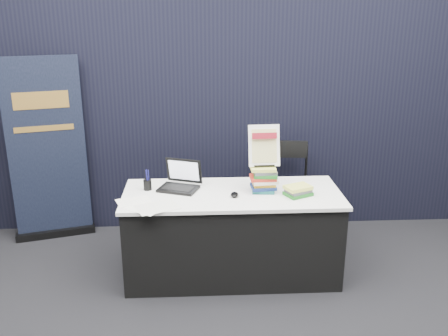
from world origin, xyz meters
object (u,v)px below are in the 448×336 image
book_stack_short (299,190)px  pullup_banner (48,161)px  stacking_chair (287,189)px  book_stack_tall (264,179)px  info_sign (264,146)px  laptop (178,182)px  display_table (232,234)px

book_stack_short → pullup_banner: 2.44m
stacking_chair → book_stack_tall: bearing=-111.4°
book_stack_short → info_sign: size_ratio=0.68×
book_stack_short → stacking_chair: stacking_chair is taller
info_sign → stacking_chair: 0.88m
laptop → info_sign: (0.71, -0.08, 0.32)m
info_sign → stacking_chair: info_sign is taller
book_stack_short → book_stack_tall: bearing=159.7°
book_stack_short → info_sign: bearing=154.3°
pullup_banner → stacking_chair: (2.30, -0.21, -0.25)m
laptop → info_sign: bearing=14.3°
display_table → pullup_banner: size_ratio=1.01×
book_stack_tall → info_sign: bearing=90.0°
laptop → book_stack_short: 1.01m
book_stack_short → stacking_chair: bearing=86.9°
stacking_chair → laptop: bearing=-148.1°
pullup_banner → stacking_chair: bearing=-20.7°
display_table → book_stack_short: (0.54, -0.08, 0.42)m
laptop → book_stack_tall: 0.72m
book_stack_short → pullup_banner: (-2.26, 0.91, -0.00)m
pullup_banner → laptop: bearing=-44.3°
laptop → book_stack_tall: size_ratio=1.73×
laptop → pullup_banner: size_ratio=0.21×
laptop → pullup_banner: pullup_banner is taller
book_stack_tall → pullup_banner: pullup_banner is taller
laptop → info_sign: info_sign is taller
display_table → pullup_banner: pullup_banner is taller
pullup_banner → book_stack_tall: bearing=-37.7°
book_stack_tall → book_stack_short: book_stack_tall is taller
display_table → book_stack_short: size_ratio=7.54×
laptop → stacking_chair: size_ratio=0.38×
display_table → book_stack_tall: (0.26, 0.02, 0.48)m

